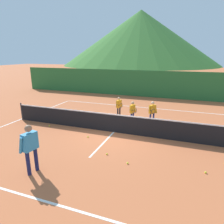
{
  "coord_description": "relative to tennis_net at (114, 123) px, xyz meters",
  "views": [
    {
      "loc": [
        3.22,
        -9.03,
        3.85
      ],
      "look_at": [
        -0.14,
        0.11,
        1.04
      ],
      "focal_mm": 32.11,
      "sensor_mm": 36.0,
      "label": 1
    }
  ],
  "objects": [
    {
      "name": "ground_plane",
      "position": [
        0.0,
        0.0,
        -0.5
      ],
      "size": [
        120.0,
        120.0,
        0.0
      ],
      "primitive_type": "plane",
      "color": "#BC6038"
    },
    {
      "name": "tennis_ball_6",
      "position": [
        -3.64,
        -0.44,
        -0.47
      ],
      "size": [
        0.07,
        0.07,
        0.07
      ],
      "primitive_type": "sphere",
      "color": "yellow",
      "rests_on": "ground"
    },
    {
      "name": "hill_0",
      "position": [
        -20.96,
        75.88,
        7.86
      ],
      "size": [
        49.83,
        49.83,
        16.71
      ],
      "primitive_type": "cone",
      "color": "#427A38",
      "rests_on": "ground"
    },
    {
      "name": "tennis_ball_4",
      "position": [
        4.14,
        -2.42,
        -0.47
      ],
      "size": [
        0.07,
        0.07,
        0.07
      ],
      "primitive_type": "sphere",
      "color": "yellow",
      "rests_on": "ground"
    },
    {
      "name": "tennis_ball_0",
      "position": [
        1.52,
        -2.75,
        -0.47
      ],
      "size": [
        0.07,
        0.07,
        0.07
      ],
      "primitive_type": "sphere",
      "color": "yellow",
      "rests_on": "ground"
    },
    {
      "name": "tennis_net",
      "position": [
        0.0,
        0.0,
        0.0
      ],
      "size": [
        11.91,
        0.08,
        1.05
      ],
      "color": "#333338",
      "rests_on": "ground"
    },
    {
      "name": "tennis_ball_8",
      "position": [
        0.55,
        -2.35,
        -0.47
      ],
      "size": [
        0.07,
        0.07,
        0.07
      ],
      "primitive_type": "sphere",
      "color": "yellow",
      "rests_on": "ground"
    },
    {
      "name": "tennis_ball_1",
      "position": [
        -0.93,
        -1.08,
        -0.47
      ],
      "size": [
        0.07,
        0.07,
        0.07
      ],
      "primitive_type": "sphere",
      "color": "yellow",
      "rests_on": "ground"
    },
    {
      "name": "line_sideline_west",
      "position": [
        -6.08,
        0.0,
        -0.5
      ],
      "size": [
        0.08,
        10.81,
        0.01
      ],
      "primitive_type": "cube",
      "color": "white",
      "rests_on": "ground"
    },
    {
      "name": "student_0",
      "position": [
        -0.57,
        2.57,
        0.28
      ],
      "size": [
        0.42,
        0.68,
        1.29
      ],
      "color": "black",
      "rests_on": "ground"
    },
    {
      "name": "student_2",
      "position": [
        1.62,
        1.92,
        0.3
      ],
      "size": [
        0.46,
        0.71,
        1.32
      ],
      "color": "navy",
      "rests_on": "ground"
    },
    {
      "name": "line_baseline_near",
      "position": [
        0.0,
        -5.38,
        -0.5
      ],
      "size": [
        12.17,
        0.08,
        0.01
      ],
      "primitive_type": "cube",
      "color": "white",
      "rests_on": "ground"
    },
    {
      "name": "hill_2",
      "position": [
        -13.59,
        66.42,
        8.89
      ],
      "size": [
        55.22,
        55.22,
        18.78
      ],
      "primitive_type": "cone",
      "color": "#38702D",
      "rests_on": "ground"
    },
    {
      "name": "line_service_center",
      "position": [
        0.0,
        0.0,
        -0.5
      ],
      "size": [
        0.08,
        5.62,
        0.01
      ],
      "primitive_type": "cube",
      "color": "white",
      "rests_on": "ground"
    },
    {
      "name": "windscreen_fence",
      "position": [
        0.0,
        9.42,
        0.72
      ],
      "size": [
        26.76,
        0.08,
        2.44
      ],
      "primitive_type": "cube",
      "color": "#286B33",
      "rests_on": "ground"
    },
    {
      "name": "student_1",
      "position": [
        0.53,
        1.73,
        0.27
      ],
      "size": [
        0.41,
        0.68,
        1.28
      ],
      "color": "navy",
      "rests_on": "ground"
    },
    {
      "name": "line_baseline_far",
      "position": [
        0.0,
        5.42,
        -0.5
      ],
      "size": [
        12.17,
        0.08,
        0.01
      ],
      "primitive_type": "cube",
      "color": "white",
      "rests_on": "ground"
    },
    {
      "name": "instructor",
      "position": [
        -1.34,
        -4.35,
        0.52
      ],
      "size": [
        0.44,
        0.81,
        1.7
      ],
      "color": "#191E4C",
      "rests_on": "ground"
    }
  ]
}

